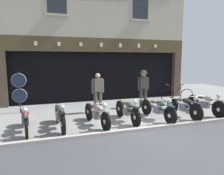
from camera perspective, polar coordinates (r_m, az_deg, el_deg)
The scene contains 15 objects.
ground at distance 6.10m, azimuth 13.81°, elevation -14.40°, with size 21.88×22.00×0.18m.
shop_facade at distance 13.07m, azimuth -5.27°, elevation 5.73°, with size 10.18×4.42×6.86m.
motorcycle_far_left at distance 7.08m, azimuth -22.17°, elevation -7.74°, with size 0.62×1.94×0.91m.
motorcycle_left at distance 7.10m, azimuth -13.71°, elevation -7.24°, with size 0.62×2.06×0.93m.
motorcycle_center_left at distance 7.24m, azimuth -4.06°, elevation -6.88°, with size 0.62×2.03×0.90m.
motorcycle_center at distance 7.68m, azimuth 4.14°, elevation -6.00°, with size 0.62×1.97×0.91m.
motorcycle_center_right at distance 8.10m, azimuth 12.14°, elevation -5.47°, with size 0.62×2.05×0.90m.
motorcycle_right at distance 8.73m, azimuth 18.64°, elevation -4.68°, with size 0.62×2.05×0.92m.
motorcycle_far_right at distance 9.49m, azimuth 23.70°, elevation -3.93°, with size 0.62×2.06×0.93m.
salesman_left at distance 8.90m, azimuth -3.79°, elevation -0.89°, with size 0.55×0.29×1.65m.
shopkeeper_center at distance 9.98m, azimuth 8.36°, elevation 0.23°, with size 0.56×0.37×1.71m.
tyre_sign_pole at distance 9.57m, azimuth -23.51°, elevation -0.27°, with size 0.58×0.06×1.71m.
advert_board_near at distance 12.49m, azimuth 8.01°, elevation 4.71°, with size 0.76×0.03×1.10m.
advert_board_far at distance 12.94m, azimuth 11.67°, elevation 4.73°, with size 0.64×0.03×0.90m.
leaning_bicycle at distance 11.76m, azimuth 16.99°, elevation -1.82°, with size 1.68×0.63×0.94m.
Camera 1 is at (-3.13, -5.71, 2.22)m, focal length 34.26 mm.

